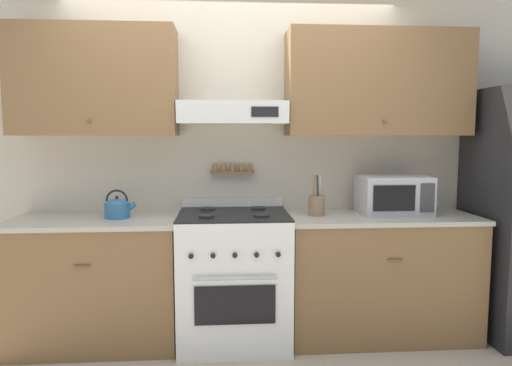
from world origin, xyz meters
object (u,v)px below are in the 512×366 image
(stove_range, at_px, (234,277))
(microwave, at_px, (394,195))
(utensil_crock, at_px, (316,205))
(tea_kettle, at_px, (117,208))

(stove_range, distance_m, microwave, 1.33)
(microwave, xyz_separation_m, utensil_crock, (-0.58, -0.02, -0.06))
(tea_kettle, xyz_separation_m, microwave, (2.02, 0.02, 0.07))
(microwave, relative_size, utensil_crock, 1.69)
(stove_range, xyz_separation_m, utensil_crock, (0.61, 0.05, 0.51))
(utensil_crock, bearing_deg, microwave, 1.75)
(stove_range, height_order, utensil_crock, utensil_crock)
(microwave, bearing_deg, stove_range, -176.93)
(utensil_crock, bearing_deg, stove_range, -175.67)
(utensil_crock, bearing_deg, tea_kettle, -180.00)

